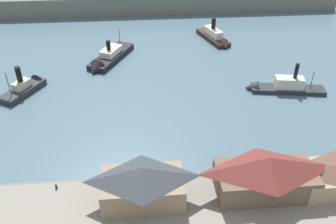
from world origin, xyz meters
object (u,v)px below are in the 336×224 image
(ferry_shed_west_terminal, at_px, (143,184))
(ferry_departing_north, at_px, (279,87))
(mooring_post_center_east, at_px, (56,186))
(ferry_shed_central_terminal, at_px, (266,174))
(ferry_mid_harbor, at_px, (216,38))
(ferry_moored_west, at_px, (27,86))
(ferry_near_quay, at_px, (107,59))

(ferry_shed_west_terminal, relative_size, ferry_departing_north, 0.67)
(mooring_post_center_east, bearing_deg, ferry_shed_central_terminal, -5.60)
(ferry_mid_harbor, relative_size, ferry_moored_west, 1.26)
(ferry_moored_west, bearing_deg, ferry_shed_central_terminal, -39.16)
(ferry_shed_central_terminal, distance_m, ferry_near_quay, 70.56)
(ferry_shed_central_terminal, bearing_deg, ferry_departing_north, 66.33)
(ferry_shed_west_terminal, distance_m, ferry_near_quay, 63.18)
(ferry_mid_harbor, bearing_deg, mooring_post_center_east, -122.39)
(ferry_near_quay, xyz_separation_m, ferry_moored_west, (-22.04, -16.72, 0.10))
(ferry_mid_harbor, xyz_separation_m, ferry_near_quay, (-39.42, -14.53, -0.22))
(ferry_shed_central_terminal, height_order, ferry_near_quay, ferry_shed_central_terminal)
(ferry_shed_central_terminal, distance_m, ferry_mid_harbor, 76.81)
(ferry_mid_harbor, distance_m, ferry_moored_west, 68.94)
(mooring_post_center_east, distance_m, ferry_mid_harbor, 85.92)
(ferry_shed_west_terminal, relative_size, ferry_moored_west, 0.98)
(ferry_near_quay, distance_m, ferry_departing_north, 55.57)
(ferry_mid_harbor, height_order, ferry_moored_west, ferry_moored_west)
(ferry_shed_west_terminal, bearing_deg, ferry_near_quay, 99.38)
(ferry_shed_west_terminal, height_order, ferry_near_quay, ferry_shed_west_terminal)
(ferry_mid_harbor, relative_size, ferry_near_quay, 0.84)
(ferry_mid_harbor, height_order, ferry_near_quay, ferry_mid_harbor)
(ferry_shed_central_terminal, bearing_deg, ferry_mid_harbor, 85.58)
(ferry_shed_west_terminal, height_order, ferry_departing_north, ferry_shed_west_terminal)
(ferry_departing_north, bearing_deg, ferry_moored_west, 175.00)
(ferry_mid_harbor, height_order, ferry_departing_north, ferry_departing_north)
(ferry_shed_central_terminal, bearing_deg, mooring_post_center_east, 174.40)
(ferry_departing_north, bearing_deg, ferry_mid_harbor, 106.49)
(ferry_near_quay, bearing_deg, ferry_departing_north, -24.54)
(ferry_shed_west_terminal, xyz_separation_m, ferry_departing_north, (40.27, 39.15, -3.75))
(ferry_shed_west_terminal, relative_size, ferry_near_quay, 0.65)
(ferry_departing_north, bearing_deg, mooring_post_center_east, -148.55)
(mooring_post_center_east, distance_m, ferry_near_quay, 58.41)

